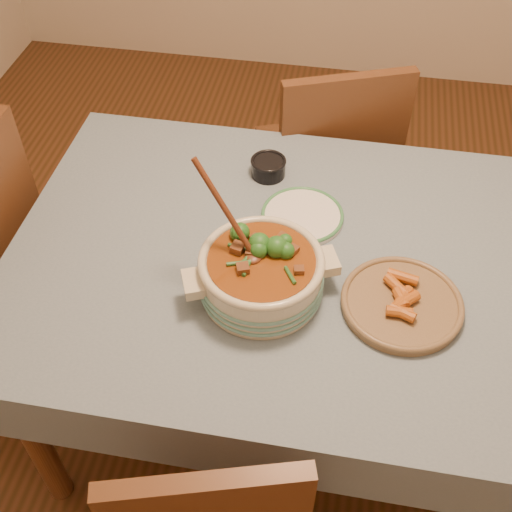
% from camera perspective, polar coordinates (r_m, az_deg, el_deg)
% --- Properties ---
extents(floor, '(4.50, 4.50, 0.00)m').
position_cam_1_polar(floor, '(2.31, 4.47, -13.20)').
color(floor, '#3F2812').
rests_on(floor, ground).
extents(dining_table, '(1.68, 1.08, 0.76)m').
position_cam_1_polar(dining_table, '(1.77, 5.69, -2.39)').
color(dining_table, brown).
rests_on(dining_table, floor).
extents(stew_casserole, '(0.39, 0.39, 0.36)m').
position_cam_1_polar(stew_casserole, '(1.56, 0.46, -1.41)').
color(stew_casserole, beige).
rests_on(stew_casserole, dining_table).
extents(white_plate, '(0.27, 0.27, 0.02)m').
position_cam_1_polar(white_plate, '(1.80, 4.15, 3.62)').
color(white_plate, white).
rests_on(white_plate, dining_table).
extents(condiment_bowl, '(0.12, 0.12, 0.06)m').
position_cam_1_polar(condiment_bowl, '(1.93, 1.10, 7.98)').
color(condiment_bowl, black).
rests_on(condiment_bowl, dining_table).
extents(fried_plate, '(0.37, 0.37, 0.05)m').
position_cam_1_polar(fried_plate, '(1.61, 12.86, -4.02)').
color(fried_plate, olive).
rests_on(fried_plate, dining_table).
extents(chair_far, '(0.57, 0.57, 0.94)m').
position_cam_1_polar(chair_far, '(2.39, 6.59, 8.64)').
color(chair_far, brown).
rests_on(chair_far, floor).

